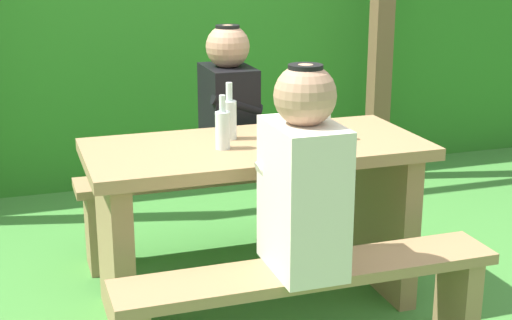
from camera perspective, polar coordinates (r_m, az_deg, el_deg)
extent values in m
plane|color=#408236|center=(3.37, 0.00, -10.81)|extent=(12.00, 12.00, 0.00)
cube|color=#2D7922|center=(5.09, -7.74, 10.35)|extent=(6.40, 0.62, 2.03)
cube|color=brown|center=(4.91, 9.58, 11.46)|extent=(0.12, 0.12, 2.27)
cube|color=#9E7A51|center=(3.11, 0.00, 0.82)|extent=(1.40, 0.64, 0.05)
cube|color=#9E7A51|center=(3.10, -10.64, -6.65)|extent=(0.08, 0.54, 0.68)
cube|color=#9E7A51|center=(3.45, 9.52, -4.19)|extent=(0.08, 0.54, 0.68)
cube|color=#9E7A51|center=(2.68, 4.07, -8.45)|extent=(1.40, 0.24, 0.04)
cube|color=#9E7A51|center=(3.05, 15.01, -10.34)|extent=(0.07, 0.22, 0.39)
cube|color=#9E7A51|center=(3.74, -2.89, -1.14)|extent=(1.40, 0.24, 0.04)
cube|color=#9E7A51|center=(3.70, -12.15, -5.24)|extent=(0.07, 0.22, 0.39)
cube|color=#9E7A51|center=(4.01, 5.73, -3.25)|extent=(0.07, 0.22, 0.39)
cube|color=silver|center=(2.57, 3.59, -2.86)|extent=(0.22, 0.34, 0.52)
sphere|color=tan|center=(2.47, 3.74, 4.91)|extent=(0.21, 0.21, 0.21)
cylinder|color=black|center=(2.46, 3.78, 6.95)|extent=(0.12, 0.12, 0.02)
cylinder|color=silver|center=(2.66, 2.51, 0.19)|extent=(0.25, 0.07, 0.15)
cube|color=black|center=(3.68, -2.10, 3.11)|extent=(0.22, 0.34, 0.52)
sphere|color=tan|center=(3.61, -2.16, 8.58)|extent=(0.21, 0.21, 0.21)
cylinder|color=black|center=(3.60, -2.17, 9.99)|extent=(0.12, 0.12, 0.02)
cylinder|color=black|center=(3.53, -1.47, 4.25)|extent=(0.25, 0.07, 0.15)
cylinder|color=silver|center=(3.16, 3.45, 2.44)|extent=(0.07, 0.07, 0.10)
cylinder|color=silver|center=(3.15, 5.10, 2.88)|extent=(0.06, 0.06, 0.15)
cylinder|color=silver|center=(3.13, 5.15, 4.80)|extent=(0.04, 0.04, 0.06)
cylinder|color=silver|center=(3.01, -2.54, 2.25)|extent=(0.06, 0.06, 0.15)
cylinder|color=silver|center=(2.98, -2.57, 4.30)|extent=(0.03, 0.03, 0.07)
cylinder|color=silver|center=(3.16, -2.03, 3.05)|extent=(0.06, 0.06, 0.16)
cylinder|color=silver|center=(3.13, -2.05, 5.19)|extent=(0.03, 0.03, 0.08)
cube|color=silver|center=(3.24, 1.33, 2.00)|extent=(0.08, 0.14, 0.01)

